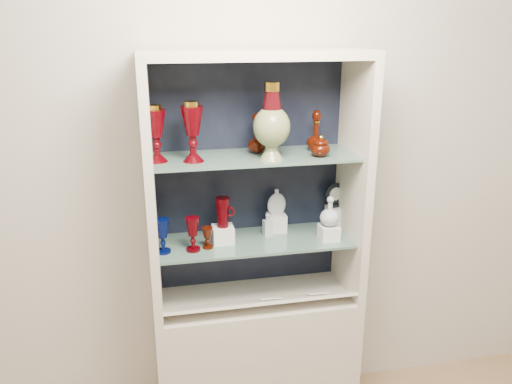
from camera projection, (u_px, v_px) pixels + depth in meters
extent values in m
cube|color=beige|center=(247.00, 160.00, 2.50)|extent=(3.50, 0.02, 2.80)
cube|color=beige|center=(256.00, 359.00, 2.61)|extent=(1.00, 0.40, 0.75)
cube|color=black|center=(248.00, 176.00, 2.49)|extent=(0.98, 0.02, 1.15)
cube|color=beige|center=(151.00, 193.00, 2.22)|extent=(0.04, 0.40, 1.15)
cube|color=beige|center=(353.00, 181.00, 2.41)|extent=(0.04, 0.40, 1.15)
cube|color=beige|center=(256.00, 54.00, 2.13)|extent=(1.00, 0.40, 0.04)
cube|color=slate|center=(255.00, 241.00, 2.42)|extent=(0.92, 0.34, 0.01)
cube|color=slate|center=(255.00, 157.00, 2.29)|extent=(0.92, 0.34, 0.01)
cube|color=beige|center=(261.00, 302.00, 2.38)|extent=(0.92, 0.17, 0.09)
cube|color=white|center=(270.00, 298.00, 2.39)|extent=(0.10, 0.06, 0.03)
cube|color=white|center=(318.00, 293.00, 2.43)|extent=(0.10, 0.06, 0.03)
cube|color=silver|center=(223.00, 234.00, 2.38)|extent=(0.10, 0.10, 0.08)
cube|color=silver|center=(276.00, 222.00, 2.51)|extent=(0.09, 0.09, 0.09)
cube|color=silver|center=(329.00, 232.00, 2.42)|extent=(0.09, 0.09, 0.07)
cube|color=silver|center=(334.00, 216.00, 2.59)|extent=(0.08, 0.08, 0.10)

